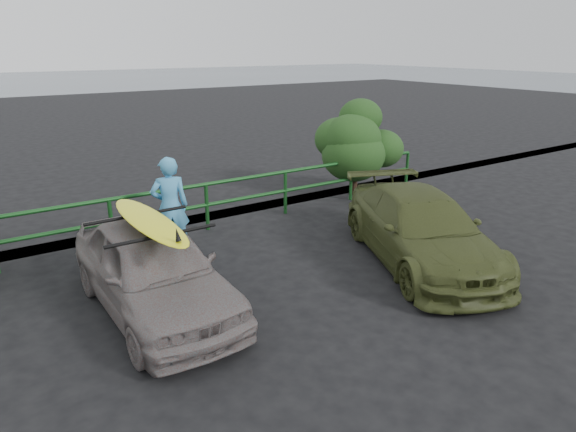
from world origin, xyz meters
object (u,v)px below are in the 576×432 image
at_px(olive_vehicle, 421,229).
at_px(man, 170,206).
at_px(sedan, 153,269).
at_px(surfboard, 149,221).
at_px(guardrail, 162,215).

bearing_deg(olive_vehicle, man, 164.68).
bearing_deg(sedan, surfboard, 0.00).
relative_size(man, surfboard, 0.73).
bearing_deg(sedan, olive_vehicle, -11.59).
relative_size(guardrail, sedan, 3.59).
xyz_separation_m(guardrail, olive_vehicle, (3.46, -3.72, 0.11)).
relative_size(sedan, olive_vehicle, 0.90).
height_order(sedan, surfboard, surfboard).
xyz_separation_m(guardrail, man, (-0.13, -0.85, 0.42)).
relative_size(sedan, man, 2.08).
relative_size(guardrail, olive_vehicle, 3.22).
height_order(man, surfboard, man).
xyz_separation_m(guardrail, sedan, (-1.17, -2.80, 0.14)).
relative_size(olive_vehicle, surfboard, 1.71).
bearing_deg(guardrail, sedan, -112.75).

